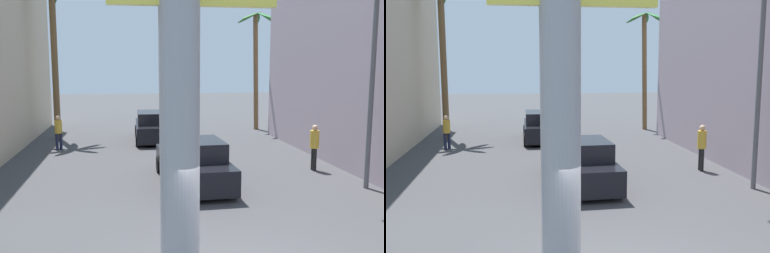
# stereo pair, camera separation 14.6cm
# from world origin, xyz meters

# --- Properties ---
(ground_plane) EXTENTS (91.07, 91.07, 0.00)m
(ground_plane) POSITION_xyz_m (0.00, 10.00, 0.00)
(ground_plane) COLOR #424244
(neon_sign_pole) EXTENTS (2.77, 0.97, 9.90)m
(neon_sign_pole) POSITION_xyz_m (-1.18, -0.57, 4.82)
(neon_sign_pole) COLOR #9E9EA3
(neon_sign_pole) RESTS_ON ground
(street_lamp) EXTENTS (2.40, 0.28, 7.16)m
(street_lamp) POSITION_xyz_m (5.44, 5.75, 4.32)
(street_lamp) COLOR #59595E
(street_lamp) RESTS_ON ground
(car_lead) EXTENTS (2.22, 4.89, 1.56)m
(car_lead) POSITION_xyz_m (0.25, 7.15, 0.70)
(car_lead) COLOR black
(car_lead) RESTS_ON ground
(car_far) EXTENTS (2.11, 4.56, 1.56)m
(car_far) POSITION_xyz_m (-0.45, 15.91, 0.74)
(car_far) COLOR black
(car_far) RESTS_ON ground
(palm_tree_far_right) EXTENTS (2.63, 2.74, 7.27)m
(palm_tree_far_right) POSITION_xyz_m (6.12, 19.01, 4.69)
(palm_tree_far_right) COLOR brown
(palm_tree_far_right) RESTS_ON ground
(palm_tree_far_left) EXTENTS (3.28, 3.22, 8.31)m
(palm_tree_far_left) POSITION_xyz_m (-5.65, 17.23, 5.42)
(palm_tree_far_left) COLOR brown
(palm_tree_far_left) RESTS_ON ground
(pedestrian_far_left) EXTENTS (0.48, 0.48, 1.65)m
(pedestrian_far_left) POSITION_xyz_m (-5.14, 14.00, 0.96)
(pedestrian_far_left) COLOR #1E233F
(pedestrian_far_left) RESTS_ON ground
(pedestrian_mid_right) EXTENTS (0.37, 0.37, 1.77)m
(pedestrian_mid_right) POSITION_xyz_m (5.13, 8.29, 1.03)
(pedestrian_mid_right) COLOR black
(pedestrian_mid_right) RESTS_ON ground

